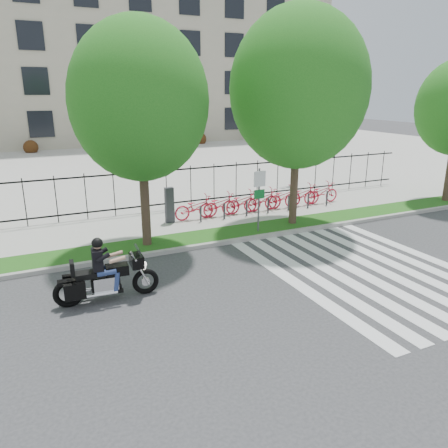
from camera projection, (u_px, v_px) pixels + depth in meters
name	position (u px, v px, depth m)	size (l,w,h in m)	color
ground	(231.00, 299.00, 12.00)	(120.00, 120.00, 0.00)	#313133
curb	(180.00, 249.00, 15.52)	(60.00, 0.20, 0.15)	#9A9791
grass_verge	(172.00, 242.00, 16.26)	(60.00, 1.50, 0.15)	#1E5A16
sidewalk	(153.00, 224.00, 18.42)	(60.00, 3.50, 0.15)	#A6A49B
plaza	(88.00, 164.00, 33.60)	(80.00, 34.00, 0.10)	#A6A49B
crosswalk_stripes	(366.00, 269.00, 13.97)	(5.70, 8.00, 0.01)	silver
iron_fence	(141.00, 191.00, 19.62)	(30.00, 0.06, 2.00)	black
office_building	(51.00, 48.00, 47.91)	(60.00, 21.90, 20.15)	#AFA38D
lamp_post_right	(294.00, 131.00, 25.52)	(1.06, 0.70, 4.25)	black
street_tree_1	(139.00, 101.00, 14.38)	(4.63, 4.63, 7.68)	#3C2C21
street_tree_2	(299.00, 89.00, 16.82)	(5.38, 5.38, 8.50)	#3C2C21
bike_share_station	(262.00, 200.00, 20.11)	(8.96, 0.88, 1.50)	#2D2D33
sign_pole_regulatory	(259.00, 192.00, 16.86)	(0.50, 0.09, 2.50)	#59595B
motorcycle_rider	(106.00, 275.00, 11.74)	(2.83, 0.85, 2.18)	black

